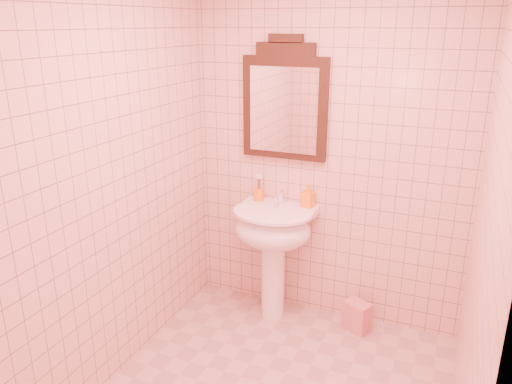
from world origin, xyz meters
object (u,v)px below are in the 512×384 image
at_px(pedestal_sink, 273,236).
at_px(towel, 357,316).
at_px(toothbrush_cup, 259,194).
at_px(mirror, 285,103).
at_px(soap_dispenser, 308,196).

distance_m(pedestal_sink, towel, 0.84).
bearing_deg(pedestal_sink, towel, 5.27).
xyz_separation_m(pedestal_sink, toothbrush_cup, (-0.18, 0.16, 0.25)).
height_order(pedestal_sink, mirror, mirror).
relative_size(toothbrush_cup, soap_dispenser, 1.04).
relative_size(pedestal_sink, soap_dispenser, 5.05).
bearing_deg(towel, mirror, 167.40).
relative_size(mirror, soap_dispenser, 5.04).
distance_m(pedestal_sink, soap_dispenser, 0.39).
relative_size(mirror, toothbrush_cup, 4.87).
xyz_separation_m(soap_dispenser, towel, (0.43, -0.11, -0.84)).
bearing_deg(mirror, towel, -12.60).
distance_m(toothbrush_cup, soap_dispenser, 0.38).
bearing_deg(toothbrush_cup, mirror, 13.89).
bearing_deg(toothbrush_cup, towel, -6.92).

